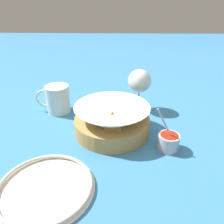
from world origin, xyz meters
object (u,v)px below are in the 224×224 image
object	(u,v)px
wine_glass	(139,82)
side_plate	(45,187)
food_basket	(112,121)
beer_mug	(58,100)
sauce_cup	(168,141)

from	to	relation	value
wine_glass	side_plate	world-z (taller)	wine_glass
food_basket	wine_glass	distance (m)	0.19
wine_glass	beer_mug	bearing A→B (deg)	5.80
food_basket	beer_mug	world-z (taller)	same
beer_mug	side_plate	xyz separation A→B (m)	(-0.06, 0.36, -0.04)
food_basket	beer_mug	bearing A→B (deg)	-33.69
food_basket	wine_glass	bearing A→B (deg)	-119.75
beer_mug	side_plate	world-z (taller)	beer_mug
food_basket	wine_glass	xyz separation A→B (m)	(-0.09, -0.16, 0.06)
food_basket	sauce_cup	world-z (taller)	sauce_cup
wine_glass	beer_mug	xyz separation A→B (m)	(0.29, 0.03, -0.06)
food_basket	wine_glass	size ratio (longest dim) A/B	1.52
sauce_cup	side_plate	size ratio (longest dim) A/B	0.58
sauce_cup	beer_mug	bearing A→B (deg)	-31.03
food_basket	sauce_cup	size ratio (longest dim) A/B	1.83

